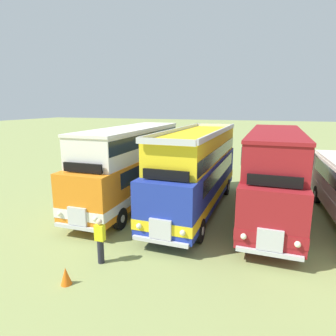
% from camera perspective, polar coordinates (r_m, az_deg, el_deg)
% --- Properties ---
extents(bus_first_in_row, '(2.66, 10.59, 4.49)m').
position_cam_1_polar(bus_first_in_row, '(17.16, -7.23, 1.19)').
color(bus_first_in_row, orange).
rests_on(bus_first_in_row, ground).
extents(bus_second_in_row, '(2.86, 10.80, 4.52)m').
position_cam_1_polar(bus_second_in_row, '(15.88, 5.70, -0.09)').
color(bus_second_in_row, '#1E339E').
rests_on(bus_second_in_row, ground).
extents(bus_third_in_row, '(2.80, 10.46, 4.49)m').
position_cam_1_polar(bus_third_in_row, '(15.69, 20.07, -0.53)').
color(bus_third_in_row, maroon).
rests_on(bus_third_in_row, ground).
extents(cone_near_end, '(0.36, 0.36, 0.60)m').
position_cam_1_polar(cone_near_end, '(10.61, -19.48, -19.42)').
color(cone_near_end, orange).
rests_on(cone_near_end, ground).
extents(marshal_person, '(0.36, 0.24, 1.73)m').
position_cam_1_polar(marshal_person, '(11.22, -13.22, -13.74)').
color(marshal_person, '#23232D').
rests_on(marshal_person, ground).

